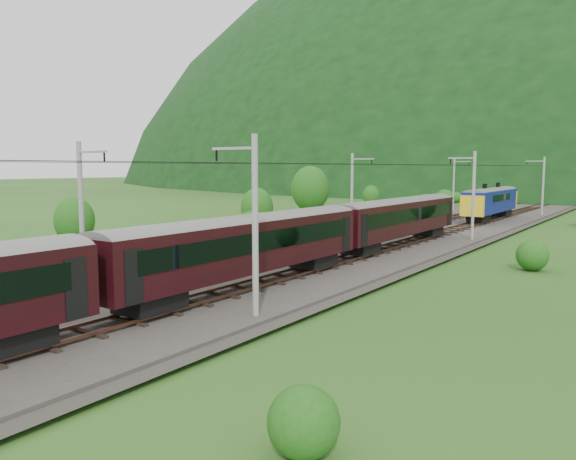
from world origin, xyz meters
The scene contains 14 objects.
ground centered at (0.00, 0.00, 0.00)m, with size 600.00×600.00×0.00m, color #234716.
railbed centered at (0.00, 10.00, 0.15)m, with size 14.00×220.00×0.30m, color #38332D.
track_left centered at (-2.40, 10.00, 0.37)m, with size 2.40×220.00×0.27m.
track_right centered at (2.40, 10.00, 0.37)m, with size 2.40×220.00×0.27m.
catenary_left centered at (-6.12, 32.00, 4.50)m, with size 2.54×192.28×8.00m.
catenary_right centered at (6.12, 32.00, 4.50)m, with size 2.54×192.28×8.00m.
overhead_wires centered at (0.00, 10.00, 7.10)m, with size 4.83×198.00×0.03m.
mountain_ridge centered at (-120.00, 300.00, 0.00)m, with size 336.00×280.00×132.00m, color black.
train centered at (2.40, -6.12, 3.20)m, with size 2.66×126.39×4.60m.
hazard_post_near centered at (-0.46, 60.03, 1.00)m, with size 0.15×0.15×1.40m, color red.
hazard_post_far centered at (0.15, 49.56, 0.97)m, with size 0.14×0.14×1.34m, color red.
signal centered at (-4.37, 35.49, 1.56)m, with size 0.24×0.24×2.15m.
vegetation_left centered at (-14.97, 16.75, 2.55)m, with size 12.58×139.70×7.05m.
vegetation_right centered at (13.65, 34.02, 1.29)m, with size 6.30×97.77×3.03m.
Camera 1 is at (21.27, -19.23, 6.87)m, focal length 35.00 mm.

